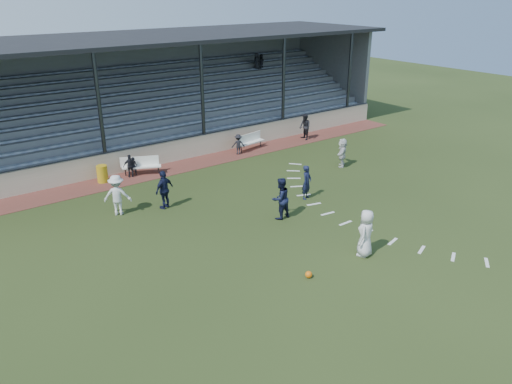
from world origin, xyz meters
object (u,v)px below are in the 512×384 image
Objects in this scene: football at (309,275)px; player_white_lead at (366,233)px; bench_left at (141,164)px; bench_right at (250,140)px; trash_bin at (102,174)px; player_navy_lead at (307,182)px; official at (305,127)px.

player_white_lead is at bearing -1.15° from football.
player_white_lead is at bearing -52.15° from bench_left.
bench_right reaches higher than trash_bin.
bench_right is at bearing -135.08° from player_white_lead.
player_navy_lead is (-2.38, -7.78, 0.23)m from bench_right.
official reaches higher than football.
player_white_lead is at bearing -68.91° from trash_bin.
trash_bin is at bearing 108.40° from player_navy_lead.
football is 16.73m from official.
player_navy_lead is (4.59, 5.22, 0.69)m from football.
official reaches higher than trash_bin.
football is at bearing -79.92° from trash_bin.
player_navy_lead is 9.76m from official.
player_navy_lead reaches higher than bench_left.
player_navy_lead reaches higher than football.
official reaches higher than bench_left.
official is (13.35, -0.42, 0.40)m from trash_bin.
bench_left reaches higher than trash_bin.
official is at bearing -1.82° from trash_bin.
player_white_lead is (-4.25, -13.05, 0.32)m from bench_right.
bench_left is 8.14× the size of football.
player_navy_lead is at bearing -32.78° from bench_left.
bench_left is at bearing -104.08° from player_white_lead.
trash_bin is 0.52× the size of official.
player_white_lead is 1.08× the size of official.
trash_bin is 0.53× the size of player_navy_lead.
trash_bin is at bearing 100.08° from football.
football is 2.83m from player_white_lead.
official is (6.45, 7.33, 0.04)m from player_navy_lead.
trash_bin is at bearing 169.54° from bench_right.
bench_left is at bearing 91.14° from football.
player_navy_lead is at bearing -117.65° from bench_right.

